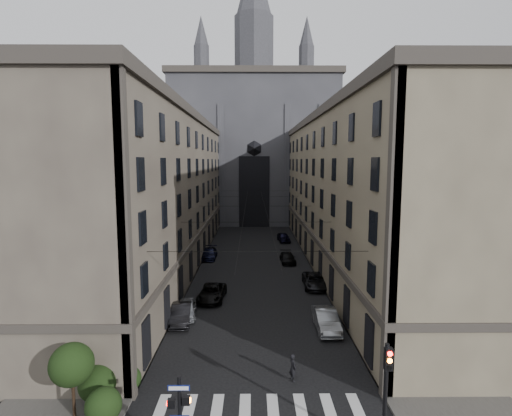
{
  "coord_description": "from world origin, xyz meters",
  "views": [
    {
      "loc": [
        -0.33,
        -14.66,
        13.23
      ],
      "look_at": [
        -0.1,
        12.54,
        9.96
      ],
      "focal_mm": 28.0,
      "sensor_mm": 36.0,
      "label": 1
    }
  ],
  "objects_px": {
    "car_left_midnear": "(181,314)",
    "car_right_midnear": "(315,281)",
    "car_left_midfar": "(212,293)",
    "pedestrian": "(293,367)",
    "pedestrian_signal_left": "(180,413)",
    "car_right_midfar": "(288,258)",
    "gothic_tower": "(254,139)",
    "car_left_near": "(186,309)",
    "car_left_far": "(209,254)",
    "car_right_near": "(326,320)",
    "traffic_light_right": "(386,385)",
    "car_right_far": "(284,237)"
  },
  "relations": [
    {
      "from": "car_left_far",
      "to": "car_left_near",
      "type": "bearing_deg",
      "value": -88.9
    },
    {
      "from": "car_left_midfar",
      "to": "car_right_midnear",
      "type": "height_order",
      "value": "car_right_midnear"
    },
    {
      "from": "car_right_midnear",
      "to": "car_left_far",
      "type": "bearing_deg",
      "value": 137.16
    },
    {
      "from": "car_left_midnear",
      "to": "car_right_far",
      "type": "distance_m",
      "value": 34.41
    },
    {
      "from": "car_left_midnear",
      "to": "car_right_far",
      "type": "bearing_deg",
      "value": 66.58
    },
    {
      "from": "gothic_tower",
      "to": "car_left_midnear",
      "type": "distance_m",
      "value": 61.0
    },
    {
      "from": "traffic_light_right",
      "to": "car_left_far",
      "type": "xyz_separation_m",
      "value": [
        -11.8,
        36.19,
        -2.6
      ]
    },
    {
      "from": "gothic_tower",
      "to": "car_right_far",
      "type": "xyz_separation_m",
      "value": [
        4.73,
        -25.61,
        -17.08
      ]
    },
    {
      "from": "pedestrian_signal_left",
      "to": "car_left_midnear",
      "type": "bearing_deg",
      "value": 100.01
    },
    {
      "from": "car_right_near",
      "to": "car_right_midnear",
      "type": "distance_m",
      "value": 10.53
    },
    {
      "from": "car_right_near",
      "to": "car_right_midnear",
      "type": "xyz_separation_m",
      "value": [
        0.77,
        10.5,
        -0.06
      ]
    },
    {
      "from": "traffic_light_right",
      "to": "pedestrian",
      "type": "relative_size",
      "value": 3.12
    },
    {
      "from": "traffic_light_right",
      "to": "car_left_midnear",
      "type": "xyz_separation_m",
      "value": [
        -11.8,
        14.8,
        -2.55
      ]
    },
    {
      "from": "car_left_near",
      "to": "car_left_far",
      "type": "bearing_deg",
      "value": 84.44
    },
    {
      "from": "car_right_midnear",
      "to": "traffic_light_right",
      "type": "bearing_deg",
      "value": -89.4
    },
    {
      "from": "gothic_tower",
      "to": "car_right_near",
      "type": "height_order",
      "value": "gothic_tower"
    },
    {
      "from": "car_left_midnear",
      "to": "car_right_midnear",
      "type": "relative_size",
      "value": 0.87
    },
    {
      "from": "gothic_tower",
      "to": "traffic_light_right",
      "type": "xyz_separation_m",
      "value": [
        5.6,
        -73.04,
        -14.51
      ]
    },
    {
      "from": "car_left_midnear",
      "to": "car_right_midfar",
      "type": "xyz_separation_m",
      "value": [
        10.4,
        19.1,
        -0.09
      ]
    },
    {
      "from": "gothic_tower",
      "to": "pedestrian",
      "type": "distance_m",
      "value": 69.1
    },
    {
      "from": "pedestrian_signal_left",
      "to": "car_left_midfar",
      "type": "xyz_separation_m",
      "value": [
        -0.69,
        20.57,
        -1.63
      ]
    },
    {
      "from": "car_left_near",
      "to": "car_left_midfar",
      "type": "height_order",
      "value": "car_left_midfar"
    },
    {
      "from": "pedestrian_signal_left",
      "to": "car_left_midfar",
      "type": "height_order",
      "value": "pedestrian_signal_left"
    },
    {
      "from": "pedestrian_signal_left",
      "to": "car_right_midnear",
      "type": "bearing_deg",
      "value": 68.18
    },
    {
      "from": "pedestrian_signal_left",
      "to": "car_left_midfar",
      "type": "relative_size",
      "value": 0.8
    },
    {
      "from": "car_left_near",
      "to": "car_left_midfar",
      "type": "relative_size",
      "value": 0.81
    },
    {
      "from": "car_left_near",
      "to": "car_right_midnear",
      "type": "bearing_deg",
      "value": 26.47
    },
    {
      "from": "pedestrian_signal_left",
      "to": "car_right_near",
      "type": "bearing_deg",
      "value": 56.97
    },
    {
      "from": "gothic_tower",
      "to": "pedestrian_signal_left",
      "type": "distance_m",
      "value": 75.15
    },
    {
      "from": "car_right_near",
      "to": "car_right_midfar",
      "type": "xyz_separation_m",
      "value": [
        -1.23,
        20.56,
        -0.14
      ]
    },
    {
      "from": "car_left_near",
      "to": "car_right_midnear",
      "type": "relative_size",
      "value": 0.78
    },
    {
      "from": "pedestrian_signal_left",
      "to": "traffic_light_right",
      "type": "xyz_separation_m",
      "value": [
        9.11,
        0.42,
        0.97
      ]
    },
    {
      "from": "traffic_light_right",
      "to": "gothic_tower",
      "type": "bearing_deg",
      "value": 94.38
    },
    {
      "from": "car_right_near",
      "to": "car_right_midfar",
      "type": "distance_m",
      "value": 20.6
    },
    {
      "from": "pedestrian_signal_left",
      "to": "car_right_midnear",
      "type": "relative_size",
      "value": 0.77
    },
    {
      "from": "car_left_midnear",
      "to": "car_left_midfar",
      "type": "relative_size",
      "value": 0.9
    },
    {
      "from": "car_left_midnear",
      "to": "car_right_midfar",
      "type": "height_order",
      "value": "car_left_midnear"
    },
    {
      "from": "car_left_midnear",
      "to": "pedestrian",
      "type": "xyz_separation_m",
      "value": [
        8.28,
        -8.72,
        0.1
      ]
    },
    {
      "from": "pedestrian_signal_left",
      "to": "car_left_near",
      "type": "relative_size",
      "value": 0.99
    },
    {
      "from": "car_left_near",
      "to": "car_right_far",
      "type": "bearing_deg",
      "value": 64.96
    },
    {
      "from": "car_left_near",
      "to": "car_left_midnear",
      "type": "xyz_separation_m",
      "value": [
        -0.24,
        -1.23,
        0.05
      ]
    },
    {
      "from": "car_left_midfar",
      "to": "pedestrian",
      "type": "height_order",
      "value": "pedestrian"
    },
    {
      "from": "car_left_far",
      "to": "car_left_midnear",
      "type": "bearing_deg",
      "value": -89.58
    },
    {
      "from": "car_left_near",
      "to": "car_left_far",
      "type": "height_order",
      "value": "car_left_far"
    },
    {
      "from": "car_left_midfar",
      "to": "car_left_far",
      "type": "bearing_deg",
      "value": 101.12
    },
    {
      "from": "pedestrian_signal_left",
      "to": "car_left_far",
      "type": "relative_size",
      "value": 0.84
    },
    {
      "from": "traffic_light_right",
      "to": "car_right_near",
      "type": "xyz_separation_m",
      "value": [
        -0.17,
        13.34,
        -2.51
      ]
    },
    {
      "from": "car_left_near",
      "to": "car_right_near",
      "type": "bearing_deg",
      "value": -19.53
    },
    {
      "from": "car_right_midnear",
      "to": "car_right_midfar",
      "type": "bearing_deg",
      "value": 103.28
    },
    {
      "from": "car_left_midnear",
      "to": "car_right_near",
      "type": "height_order",
      "value": "car_right_near"
    }
  ]
}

